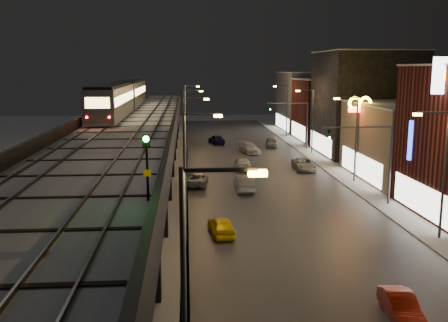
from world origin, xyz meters
name	(u,v)px	position (x,y,z in m)	size (l,w,h in m)	color
road_surface	(259,175)	(7.50, 35.00, 0.03)	(17.00, 120.00, 0.06)	#46474D
sidewalk_right	(346,174)	(17.50, 35.00, 0.07)	(4.00, 120.00, 0.14)	#9FA1A8
under_viaduct_pavement	(137,177)	(-6.00, 35.00, 0.03)	(11.00, 120.00, 0.06)	#9FA1A8
elevated_viaduct	(133,130)	(-6.00, 31.84, 5.62)	(9.00, 100.00, 6.30)	black
viaduct_trackbed	(133,123)	(-6.01, 31.97, 6.39)	(8.40, 100.00, 0.32)	#B2B7C1
viaduct_parapet_streetside	(175,118)	(-1.65, 32.00, 6.85)	(0.30, 100.00, 1.10)	black
viaduct_parapet_far	(89,118)	(-10.35, 32.00, 6.85)	(0.30, 100.00, 1.10)	black
building_c	(416,142)	(23.99, 32.00, 4.08)	(12.20, 15.20, 8.16)	#746755
building_d	(365,103)	(23.99, 48.00, 7.08)	(12.20, 13.20, 14.16)	black
building_e	(335,110)	(23.99, 62.00, 5.08)	(12.20, 12.20, 10.16)	#461A14
building_f	(313,101)	(23.99, 76.00, 5.58)	(12.20, 16.20, 11.16)	#4D4C55
streetlight_left_0	(193,289)	(-0.43, -5.00, 5.24)	(2.57, 0.28, 9.00)	#38383A
streetlight_left_1	(189,170)	(-0.43, 13.00, 5.24)	(2.57, 0.28, 9.00)	#38383A
streetlight_right_1	(441,166)	(16.73, 13.00, 5.24)	(2.56, 0.28, 9.00)	#38383A
streetlight_left_2	(188,135)	(-0.43, 31.00, 5.24)	(2.57, 0.28, 9.00)	#38383A
streetlight_right_2	(354,133)	(16.73, 31.00, 5.24)	(2.56, 0.28, 9.00)	#38383A
streetlight_left_3	(187,117)	(-0.43, 49.00, 5.24)	(2.57, 0.28, 9.00)	#38383A
streetlight_right_3	(311,117)	(16.73, 49.00, 5.24)	(2.56, 0.28, 9.00)	#38383A
streetlight_left_4	(187,107)	(-0.43, 67.00, 5.24)	(2.57, 0.28, 9.00)	#38383A
streetlight_right_4	(285,107)	(16.73, 67.00, 5.24)	(2.56, 0.28, 9.00)	#38383A
traffic_light_rig_a	(378,155)	(15.84, 22.00, 4.50)	(6.10, 0.34, 7.00)	#38383A
traffic_light_rig_b	(300,120)	(15.84, 52.00, 4.50)	(6.10, 0.34, 7.00)	#38383A
subway_train	(122,96)	(-8.50, 44.57, 8.38)	(2.96, 36.16, 3.54)	gray
rail_signal	(147,154)	(-2.10, 0.13, 8.51)	(0.31, 0.41, 2.67)	black
car_taxi	(221,227)	(1.84, 14.99, 0.67)	(1.57, 3.91, 1.33)	yellow
car_near_white	(244,183)	(4.97, 28.05, 0.76)	(1.62, 4.64, 1.53)	#949698
car_mid_silver	(196,179)	(0.39, 30.68, 0.68)	(2.24, 4.87, 1.35)	#909498
car_mid_dark	(243,164)	(6.03, 38.48, 0.67)	(1.86, 4.59, 1.33)	silver
car_far_white	(216,140)	(4.17, 58.97, 0.72)	(1.71, 4.25, 1.45)	black
car_onc_silver	(401,308)	(9.49, 2.17, 0.62)	(1.30, 3.73, 1.23)	maroon
car_onc_dark	(304,165)	(13.16, 37.40, 0.68)	(2.26, 4.89, 1.36)	#A4A4A4
car_onc_white	(249,148)	(8.30, 49.90, 0.71)	(1.99, 4.90, 1.42)	silver
car_onc_red	(271,143)	(12.31, 55.10, 0.72)	(1.69, 4.21, 1.43)	#8E929A
sign_mcdonalds	(359,113)	(18.00, 33.13, 7.05)	(2.64, 0.42, 8.88)	#38383A
sign_carwash	(416,148)	(18.50, 20.50, 5.31)	(1.47, 0.35, 7.60)	#38383A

